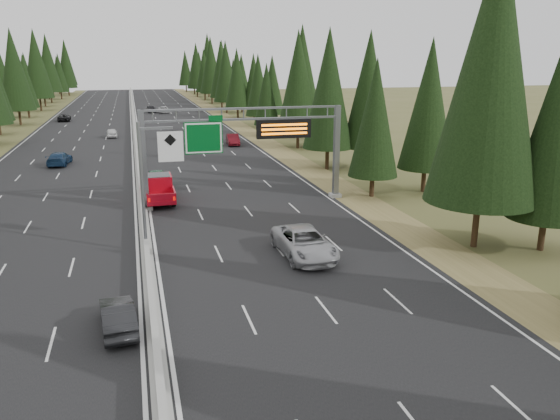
{
  "coord_description": "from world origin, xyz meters",
  "views": [
    {
      "loc": [
        -0.3,
        -7.87,
        11.66
      ],
      "look_at": [
        7.22,
        20.0,
        3.59
      ],
      "focal_mm": 35.0,
      "sensor_mm": 36.0,
      "label": 1
    }
  ],
  "objects": [
    {
      "name": "silver_minivan",
      "position": [
        9.21,
        21.78,
        0.92
      ],
      "size": [
        2.99,
        6.14,
        1.68
      ],
      "primitive_type": "imported",
      "rotation": [
        0.0,
        0.0,
        0.03
      ],
      "color": "#A5A5A9",
      "rests_on": "road"
    },
    {
      "name": "road",
      "position": [
        0.0,
        80.0,
        0.04
      ],
      "size": [
        32.0,
        260.0,
        0.08
      ],
      "primitive_type": "cube",
      "color": "black",
      "rests_on": "ground"
    },
    {
      "name": "car_ahead_green",
      "position": [
        1.5,
        42.39,
        0.89
      ],
      "size": [
        2.09,
        4.81,
        1.62
      ],
      "primitive_type": "imported",
      "rotation": [
        0.0,
        0.0,
        -0.04
      ],
      "color": "#166239",
      "rests_on": "road"
    },
    {
      "name": "shoulder_right",
      "position": [
        17.8,
        80.0,
        0.03
      ],
      "size": [
        3.6,
        260.0,
        0.06
      ],
      "primitive_type": "cube",
      "color": "olive",
      "rests_on": "ground"
    },
    {
      "name": "car_onc_near",
      "position": [
        -1.5,
        15.0,
        0.75
      ],
      "size": [
        1.8,
        4.17,
        1.34
      ],
      "primitive_type": "imported",
      "rotation": [
        0.0,
        0.0,
        3.24
      ],
      "color": "black",
      "rests_on": "road"
    },
    {
      "name": "tree_row_right",
      "position": [
        22.02,
        71.84,
        8.92
      ],
      "size": [
        11.11,
        243.57,
        18.94
      ],
      "color": "black",
      "rests_on": "ground"
    },
    {
      "name": "hov_sign_pole",
      "position": [
        0.58,
        24.97,
        4.72
      ],
      "size": [
        2.8,
        0.5,
        8.0
      ],
      "color": "slate",
      "rests_on": "road"
    },
    {
      "name": "red_pickup",
      "position": [
        1.5,
        37.87,
        1.22
      ],
      "size": [
        2.26,
        6.33,
        2.06
      ],
      "color": "black",
      "rests_on": "road"
    },
    {
      "name": "car_onc_white",
      "position": [
        -3.37,
        78.28,
        0.74
      ],
      "size": [
        1.62,
        3.92,
        1.33
      ],
      "primitive_type": "imported",
      "rotation": [
        0.0,
        0.0,
        3.15
      ],
      "color": "silver",
      "rests_on": "road"
    },
    {
      "name": "car_ahead_dkgrey",
      "position": [
        7.05,
        64.42,
        0.74
      ],
      "size": [
        2.19,
        4.65,
        1.31
      ],
      "primitive_type": "imported",
      "rotation": [
        0.0,
        0.0,
        -0.08
      ],
      "color": "black",
      "rests_on": "road"
    },
    {
      "name": "car_ahead_white",
      "position": [
        6.52,
        115.01,
        0.75
      ],
      "size": [
        2.29,
        4.87,
        1.35
      ],
      "primitive_type": "imported",
      "rotation": [
        0.0,
        0.0,
        -0.01
      ],
      "color": "silver",
      "rests_on": "road"
    },
    {
      "name": "car_ahead_far",
      "position": [
        3.91,
        116.55,
        0.85
      ],
      "size": [
        2.21,
        4.66,
        1.54
      ],
      "primitive_type": "imported",
      "rotation": [
        0.0,
        0.0,
        0.09
      ],
      "color": "black",
      "rests_on": "road"
    },
    {
      "name": "median_barrier",
      "position": [
        0.0,
        80.0,
        0.41
      ],
      "size": [
        0.7,
        260.0,
        0.85
      ],
      "color": "#9C9C97",
      "rests_on": "road"
    },
    {
      "name": "shoulder_left",
      "position": [
        -17.8,
        80.0,
        0.03
      ],
      "size": [
        3.6,
        260.0,
        0.06
      ],
      "primitive_type": "cube",
      "color": "brown",
      "rests_on": "ground"
    },
    {
      "name": "sign_gantry",
      "position": [
        8.92,
        34.88,
        5.27
      ],
      "size": [
        16.75,
        0.98,
        7.8
      ],
      "color": "slate",
      "rests_on": "road"
    },
    {
      "name": "car_onc_far",
      "position": [
        -12.69,
        103.41,
        0.75
      ],
      "size": [
        2.37,
        4.86,
        1.33
      ],
      "primitive_type": "imported",
      "rotation": [
        0.0,
        0.0,
        3.18
      ],
      "color": "black",
      "rests_on": "road"
    },
    {
      "name": "car_ahead_dkred",
      "position": [
        12.91,
        66.07,
        0.82
      ],
      "size": [
        1.89,
        4.6,
        1.48
      ],
      "primitive_type": "imported",
      "rotation": [
        0.0,
        0.0,
        -0.07
      ],
      "color": "#5A0C15",
      "rests_on": "road"
    },
    {
      "name": "car_onc_blue",
      "position": [
        -8.46,
        56.69,
        0.81
      ],
      "size": [
        2.54,
        5.2,
        1.46
      ],
      "primitive_type": "imported",
      "rotation": [
        0.0,
        0.0,
        3.04
      ],
      "color": "navy",
      "rests_on": "road"
    }
  ]
}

